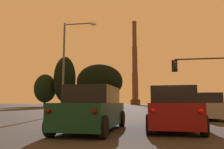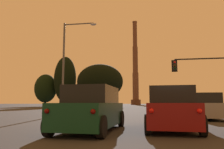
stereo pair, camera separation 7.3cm
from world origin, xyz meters
name	(u,v)px [view 1 (the left image)]	position (x,y,z in m)	size (l,w,h in m)	color
suv_right_lane_front	(205,107)	(3.00, 15.91, 0.90)	(2.11, 4.91, 1.86)	gray
suv_left_lane_second	(93,109)	(-3.38, 8.26, 0.90)	(2.29, 4.97, 1.86)	#0F3823
suv_center_lane_second	(172,109)	(0.00, 9.27, 0.90)	(2.32, 4.98, 1.86)	maroon
traffic_light_far_right	(182,94)	(7.91, 58.93, 3.59)	(0.78, 0.50, 5.45)	black
traffic_light_overhead_right	(216,70)	(5.80, 22.07, 4.43)	(6.76, 0.50, 5.73)	black
street_lamp	(69,58)	(-8.81, 19.60, 5.67)	(3.48, 0.36, 9.29)	#56565B
smokestack	(135,71)	(-8.81, 140.77, 21.76)	(6.23, 6.23, 55.55)	#523427
treeline_center_right	(65,79)	(-27.19, 65.31, 8.72)	(7.10, 6.39, 16.05)	black
treeline_left_mid	(100,82)	(-14.92, 61.79, 7.40)	(13.59, 12.23, 12.58)	black
treeline_far_right	(45,88)	(-34.28, 66.39, 5.94)	(7.29, 6.56, 10.60)	black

